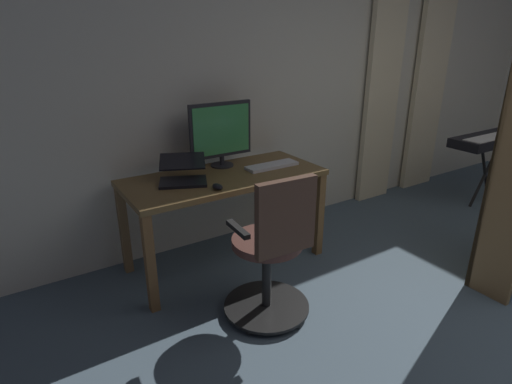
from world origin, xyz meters
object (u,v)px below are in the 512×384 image
at_px(computer_mouse, 217,187).
at_px(piano_keyboard, 493,140).
at_px(office_chair, 272,254).
at_px(computer_keyboard, 272,166).
at_px(computer_monitor, 221,132).
at_px(desk, 224,187).
at_px(laptop, 183,174).

bearing_deg(computer_mouse, piano_keyboard, 176.76).
relative_size(office_chair, computer_keyboard, 2.28).
relative_size(computer_mouse, piano_keyboard, 0.09).
bearing_deg(computer_monitor, computer_mouse, 58.44).
distance_m(office_chair, piano_keyboard, 2.99).
distance_m(office_chair, computer_monitor, 1.13).
distance_m(desk, piano_keyboard, 2.90).
bearing_deg(computer_mouse, office_chair, 100.16).
xyz_separation_m(computer_keyboard, piano_keyboard, (-2.47, 0.38, -0.05)).
bearing_deg(computer_monitor, office_chair, 79.33).
xyz_separation_m(office_chair, computer_keyboard, (-0.49, -0.72, 0.29)).
bearing_deg(computer_mouse, laptop, -63.85).
height_order(desk, laptop, laptop).
distance_m(laptop, computer_mouse, 0.30).
height_order(computer_keyboard, laptop, laptop).
height_order(laptop, piano_keyboard, laptop).
relative_size(computer_keyboard, piano_keyboard, 0.41).
distance_m(computer_monitor, computer_mouse, 0.58).
bearing_deg(office_chair, desk, 86.84).
distance_m(computer_keyboard, laptop, 0.72).
xyz_separation_m(computer_keyboard, laptop, (0.72, -0.06, 0.04)).
xyz_separation_m(desk, computer_monitor, (-0.09, -0.21, 0.37)).
distance_m(desk, computer_mouse, 0.32).
xyz_separation_m(office_chair, piano_keyboard, (-2.96, -0.34, 0.24)).
relative_size(computer_keyboard, computer_mouse, 4.30).
height_order(computer_keyboard, piano_keyboard, piano_keyboard).
bearing_deg(office_chair, computer_mouse, 103.58).
relative_size(laptop, piano_keyboard, 0.41).
distance_m(computer_keyboard, piano_keyboard, 2.50).
bearing_deg(piano_keyboard, computer_keyboard, -8.90).
height_order(office_chair, laptop, office_chair).
relative_size(computer_monitor, computer_mouse, 5.17).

